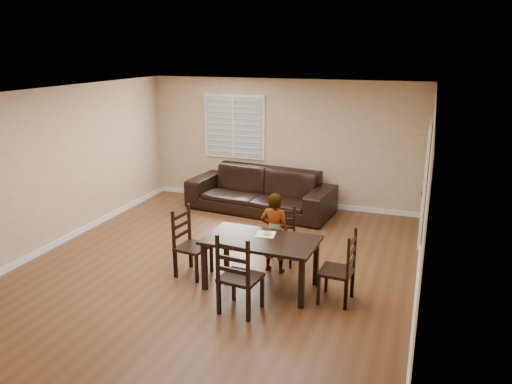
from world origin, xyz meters
TOP-DOWN VIEW (x-y plane):
  - ground at (0.00, 0.00)m, footprint 7.00×7.00m
  - room at (0.04, 0.18)m, footprint 6.04×7.04m
  - dining_table at (0.86, -0.46)m, footprint 1.62×0.96m
  - chair_near at (0.88, 0.54)m, footprint 0.46×0.43m
  - chair_far at (0.81, -1.31)m, footprint 0.55×0.52m
  - chair_left at (-0.35, -0.40)m, footprint 0.50×0.52m
  - chair_right at (2.07, -0.51)m, footprint 0.45×0.48m
  - child at (0.88, 0.12)m, footprint 0.48×0.33m
  - napkin at (0.87, -0.28)m, footprint 0.31×0.31m
  - donut at (0.89, -0.28)m, footprint 0.11×0.11m
  - sofa at (-0.27, 2.81)m, footprint 3.14×1.53m

SIDE VIEW (x-z plane):
  - ground at x=0.00m, z-range 0.00..0.00m
  - chair_near at x=0.88m, z-range -0.04..0.87m
  - sofa at x=-0.27m, z-range 0.00..0.88m
  - chair_right at x=2.07m, z-range -0.05..0.97m
  - chair_left at x=-0.35m, z-range -0.05..0.99m
  - chair_far at x=0.81m, z-range -0.05..1.05m
  - child at x=0.88m, z-range 0.00..1.26m
  - dining_table at x=0.86m, z-range 0.28..1.03m
  - napkin at x=0.87m, z-range 0.74..0.75m
  - donut at x=0.89m, z-range 0.75..0.79m
  - room at x=0.04m, z-range 0.45..3.17m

